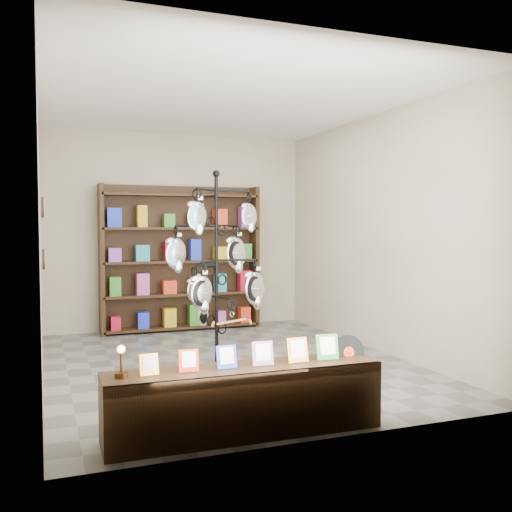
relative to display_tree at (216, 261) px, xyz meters
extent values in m
plane|color=slate|center=(0.35, 0.74, -1.24)|extent=(5.00, 5.00, 0.00)
plane|color=beige|center=(0.35, 3.24, 0.26)|extent=(4.00, 0.00, 4.00)
plane|color=beige|center=(0.35, -1.76, 0.26)|extent=(4.00, 0.00, 4.00)
plane|color=beige|center=(-1.65, 0.74, 0.26)|extent=(0.00, 5.00, 5.00)
plane|color=beige|center=(2.35, 0.74, 0.26)|extent=(0.00, 5.00, 5.00)
plane|color=white|center=(0.35, 0.74, 1.76)|extent=(5.00, 5.00, 0.00)
cylinder|color=black|center=(0.00, 0.00, -1.22)|extent=(0.57, 0.57, 0.03)
cylinder|color=black|center=(0.00, 0.00, -0.19)|extent=(0.05, 0.05, 2.09)
sphere|color=black|center=(0.00, 0.00, 0.87)|extent=(0.07, 0.07, 0.07)
ellipsoid|color=silver|center=(-0.08, 0.20, -0.58)|extent=(0.11, 0.08, 0.22)
cube|color=tan|center=(0.07, -0.29, -0.57)|extent=(0.36, 0.20, 0.04)
cube|color=black|center=(-0.22, -1.46, -0.98)|extent=(2.13, 0.46, 0.52)
cube|color=#C4882E|center=(-0.94, -1.45, -0.64)|extent=(0.14, 0.05, 0.15)
cube|color=red|center=(-0.65, -1.45, -0.64)|extent=(0.15, 0.05, 0.16)
cube|color=#263FA5|center=(-0.36, -1.45, -0.63)|extent=(0.15, 0.06, 0.17)
cube|color=#E54C33|center=(-0.07, -1.46, -0.63)|extent=(0.16, 0.06, 0.18)
cube|color=#C4882E|center=(0.22, -1.46, -0.62)|extent=(0.17, 0.06, 0.19)
cube|color=#337233|center=(0.48, -1.47, -0.62)|extent=(0.18, 0.06, 0.20)
cylinder|color=black|center=(0.70, -1.42, -0.69)|extent=(0.29, 0.07, 0.28)
cylinder|color=red|center=(0.70, -1.42, -0.69)|extent=(0.10, 0.03, 0.10)
cylinder|color=#432A13|center=(-1.13, -1.44, -0.70)|extent=(0.10, 0.10, 0.04)
cylinder|color=#432A13|center=(-1.13, -1.44, -0.61)|extent=(0.02, 0.02, 0.13)
sphere|color=#FFBF59|center=(-1.13, -1.44, -0.51)|extent=(0.05, 0.05, 0.05)
cube|color=black|center=(0.35, 3.18, -0.14)|extent=(2.40, 0.04, 2.20)
cube|color=black|center=(-0.83, 3.02, -0.14)|extent=(0.06, 0.36, 2.20)
cube|color=black|center=(1.53, 3.02, -0.14)|extent=(0.06, 0.36, 2.20)
cube|color=black|center=(0.35, 3.02, -1.19)|extent=(2.36, 0.36, 0.04)
cube|color=black|center=(0.35, 3.02, -0.69)|extent=(2.36, 0.36, 0.03)
cube|color=black|center=(0.35, 3.02, -0.19)|extent=(2.36, 0.36, 0.04)
cube|color=black|center=(0.35, 3.02, 0.31)|extent=(2.36, 0.36, 0.04)
cube|color=black|center=(0.35, 3.02, 0.81)|extent=(2.36, 0.36, 0.04)
cylinder|color=black|center=(-1.62, 1.54, 0.56)|extent=(0.03, 0.24, 0.24)
cylinder|color=black|center=(-1.62, 1.54, -0.04)|extent=(0.03, 0.24, 0.24)
camera|label=1|loc=(-1.64, -5.47, 0.35)|focal=40.00mm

